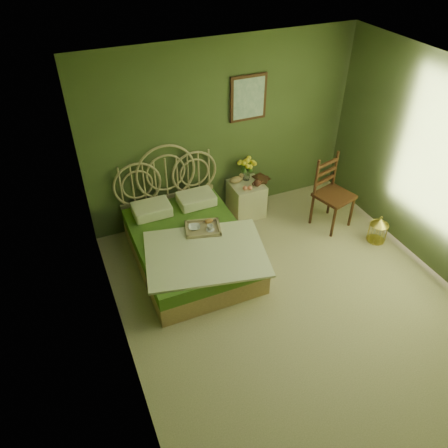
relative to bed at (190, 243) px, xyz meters
name	(u,v)px	position (x,y,z in m)	size (l,w,h in m)	color
floor	(296,306)	(0.89, -1.29, -0.29)	(4.50, 4.50, 0.00)	beige
ceiling	(326,99)	(0.89, -1.29, 2.31)	(4.50, 4.50, 0.00)	silver
wall_back	(223,132)	(0.89, 0.96, 1.01)	(4.00, 4.00, 0.00)	#4D6133
wall_left	(116,273)	(-1.11, -1.29, 1.01)	(4.50, 4.50, 0.00)	#4D6133
wall_art	(248,98)	(1.26, 0.93, 1.46)	(0.54, 0.04, 0.64)	#38190F
bed	(190,243)	(0.00, 0.00, 0.00)	(1.66, 2.10, 1.30)	tan
nightstand	(246,194)	(1.17, 0.70, 0.06)	(0.48, 0.49, 0.96)	beige
chair	(332,188)	(2.20, 0.02, 0.31)	(0.59, 0.59, 1.08)	#38190F
birdcage	(378,230)	(2.59, -0.66, -0.10)	(0.25, 0.25, 0.38)	gold
book_lower	(257,180)	(1.34, 0.71, 0.25)	(0.18, 0.24, 0.02)	#381E0F
book_upper	(257,179)	(1.34, 0.71, 0.27)	(0.17, 0.23, 0.02)	#472819
cereal_bowl	(194,227)	(0.08, 0.01, 0.23)	(0.15, 0.15, 0.04)	white
coffee_cup	(210,228)	(0.26, -0.10, 0.25)	(0.08, 0.08, 0.08)	white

